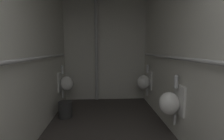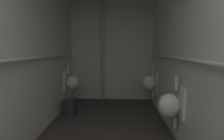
# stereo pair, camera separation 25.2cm
# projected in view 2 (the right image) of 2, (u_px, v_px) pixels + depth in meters

# --- Properties ---
(wall_left) EXTENTS (0.06, 4.16, 2.63)m
(wall_left) POSITION_uv_depth(u_px,v_px,m) (27.00, 53.00, 2.18)
(wall_left) COLOR silver
(wall_left) RESTS_ON ground
(wall_right) EXTENTS (0.06, 4.16, 2.63)m
(wall_right) POSITION_uv_depth(u_px,v_px,m) (187.00, 53.00, 2.09)
(wall_right) COLOR silver
(wall_right) RESTS_ON ground
(wall_back) EXTENTS (2.27, 0.06, 2.63)m
(wall_back) POSITION_uv_depth(u_px,v_px,m) (112.00, 51.00, 4.16)
(wall_back) COLOR silver
(wall_back) RESTS_ON ground
(urinal_left_mid) EXTENTS (0.32, 0.30, 0.76)m
(urinal_left_mid) POSITION_uv_depth(u_px,v_px,m) (72.00, 82.00, 3.69)
(urinal_left_mid) COLOR white
(urinal_right_mid) EXTENTS (0.32, 0.30, 0.76)m
(urinal_right_mid) POSITION_uv_depth(u_px,v_px,m) (170.00, 105.00, 2.20)
(urinal_right_mid) COLOR white
(urinal_right_far) EXTENTS (0.32, 0.30, 0.76)m
(urinal_right_far) POSITION_uv_depth(u_px,v_px,m) (150.00, 82.00, 3.66)
(urinal_right_far) COLOR white
(supply_pipe_left) EXTENTS (0.06, 3.35, 0.06)m
(supply_pipe_left) POSITION_uv_depth(u_px,v_px,m) (33.00, 58.00, 2.17)
(supply_pipe_left) COLOR #B2B2B2
(supply_pipe_right) EXTENTS (0.06, 3.47, 0.06)m
(supply_pipe_right) POSITION_uv_depth(u_px,v_px,m) (180.00, 59.00, 2.08)
(supply_pipe_right) COLOR #B2B2B2
(standpipe_back_wall) EXTENTS (0.08, 0.08, 2.58)m
(standpipe_back_wall) POSITION_uv_depth(u_px,v_px,m) (103.00, 51.00, 4.06)
(standpipe_back_wall) COLOR #B2B2B2
(standpipe_back_wall) RESTS_ON ground
(waste_bin) EXTENTS (0.28, 0.28, 0.32)m
(waste_bin) POSITION_uv_depth(u_px,v_px,m) (69.00, 108.00, 3.23)
(waste_bin) COLOR #2D2D2D
(waste_bin) RESTS_ON ground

